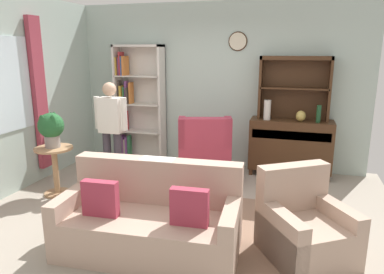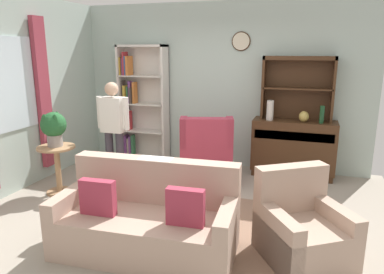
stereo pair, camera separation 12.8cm
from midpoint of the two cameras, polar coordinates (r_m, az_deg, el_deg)
name	(u,v)px [view 2 (the right image)]	position (r m, az deg, el deg)	size (l,w,h in m)	color
ground_plane	(180,213)	(4.69, -1.17, -11.95)	(5.40, 4.60, 0.02)	#9E9384
wall_back	(221,86)	(6.30, 5.29, 8.10)	(5.00, 0.09, 2.80)	#ADC1B7
wall_left	(10,95)	(5.62, -26.41, 5.98)	(0.16, 4.20, 2.80)	#ADC1B7
area_rug	(187,225)	(4.37, 0.04, -13.77)	(2.35, 1.94, 0.01)	#846651
bookshelf	(140,104)	(6.66, -7.71, 5.18)	(0.90, 0.30, 2.10)	silver
sideboard	(293,146)	(6.04, 16.37, -1.31)	(1.30, 0.45, 0.92)	#422816
sideboard_hutch	(298,79)	(5.97, 17.10, 8.73)	(1.10, 0.26, 1.00)	#422816
vase_tall	(270,110)	(5.86, 12.91, 4.16)	(0.11, 0.11, 0.32)	beige
vase_round	(304,117)	(5.86, 17.95, 3.11)	(0.15, 0.15, 0.17)	tan
bottle_wine	(322,114)	(5.84, 20.53, 3.37)	(0.07, 0.07, 0.27)	#194223
couch_floral	(148,221)	(3.79, -6.06, -13.17)	(1.85, 0.96, 0.90)	tan
armchair_floral	(302,230)	(3.83, 18.02, -13.94)	(1.06, 1.06, 0.88)	tan
wingback_chair	(206,158)	(5.58, 2.93, -3.33)	(0.97, 0.98, 1.05)	#A33347
plant_stand	(58,164)	(5.45, -19.94, -4.11)	(0.52, 0.52, 0.69)	#A87F56
potted_plant_large	(54,126)	(5.33, -20.49, 1.61)	(0.35, 0.35, 0.48)	gray
person_reading	(113,126)	(5.47, -11.71, 1.71)	(0.52, 0.21, 1.56)	#38333D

